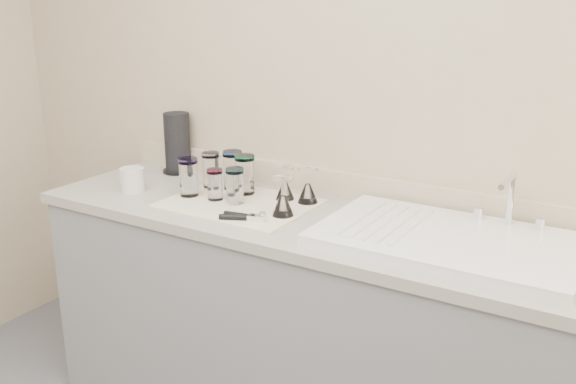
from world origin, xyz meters
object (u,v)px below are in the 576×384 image
Objects in this scene: tumbler_cyan at (233,170)px; goblet_front_right at (283,203)px; white_mug at (132,180)px; sink_unit at (448,239)px; paper_towel_roll at (177,144)px; tumbler_blue at (215,184)px; goblet_back_left at (285,188)px; tumbler_teal at (211,169)px; tumbler_purple at (245,174)px; tumbler_magenta at (189,177)px; can_opener at (243,217)px; tumbler_lavender at (235,186)px; goblet_back_right at (308,191)px.

tumbler_cyan reaches higher than goblet_front_right.
white_mug is at bearing -147.28° from tumbler_cyan.
tumbler_cyan is at bearing 32.72° from white_mug.
sink_unit is 1.34m from paper_towel_roll.
tumbler_blue is 0.48m from paper_towel_roll.
goblet_back_left is (-0.68, 0.12, 0.03)m from sink_unit.
tumbler_teal is 0.17m from tumbler_purple.
tumbler_purple is (0.17, -0.00, 0.01)m from tumbler_teal.
tumbler_teal is 0.18m from tumbler_blue.
tumbler_teal is at bearing 89.53° from tumbler_magenta.
paper_towel_roll is at bearing 164.75° from tumbler_cyan.
white_mug is (-0.69, -0.05, -0.01)m from goblet_front_right.
paper_towel_roll is at bearing 147.58° from tumbler_blue.
paper_towel_roll is at bearing 95.69° from white_mug.
sink_unit is 5.12× the size of can_opener.
tumbler_cyan is at bearing -15.25° from paper_towel_roll.
tumbler_lavender is at bearing -133.76° from goblet_back_left.
tumbler_magenta is 1.24× the size of tumbler_blue.
goblet_front_right is at bearing -1.11° from tumbler_magenta.
can_opener is (0.22, -0.13, -0.05)m from tumbler_blue.
goblet_front_right is at bearing -175.12° from sink_unit.
goblet_back_left is (0.13, 0.14, -0.03)m from tumbler_lavender.
tumbler_purple is at bearing -1.39° from tumbler_teal.
goblet_back_left is 0.94× the size of goblet_back_right.
goblet_back_left is at bearing 170.41° from sink_unit.
goblet_back_left is at bearing 32.62° from tumbler_blue.
tumbler_teal is 0.24m from tumbler_lavender.
sink_unit reaches higher than white_mug.
goblet_back_left is (0.35, 0.16, -0.03)m from tumbler_magenta.
sink_unit is 5.81× the size of white_mug.
goblet_front_right is (0.44, -0.15, -0.03)m from tumbler_teal.
can_opener is (0.17, -0.26, -0.07)m from tumbler_purple.
tumbler_purple is 0.48m from paper_towel_roll.
tumbler_cyan is 0.39m from goblet_front_right.
tumbler_magenta reaches higher than goblet_back_left.
can_opener is 0.60m from white_mug.
tumbler_blue is 0.86× the size of white_mug.
tumbler_purple reaches higher than tumbler_blue.
goblet_back_right is at bearing 71.17° from can_opener.
tumbler_lavender is at bearing -30.64° from tumbler_teal.
tumbler_cyan is 1.11× the size of white_mug.
goblet_back_right is (0.27, 0.03, -0.03)m from tumbler_purple.
goblet_back_right is at bearing 0.37° from tumbler_cyan.
tumbler_cyan is 1.15× the size of tumbler_lavender.
goblet_back_right is (0.44, 0.03, -0.03)m from tumbler_teal.
paper_towel_roll is (-0.28, 0.27, 0.05)m from tumbler_magenta.
tumbler_cyan is 0.16m from tumbler_blue.
tumbler_cyan is at bearing 178.14° from goblet_back_left.
goblet_front_right is (0.09, -0.17, 0.00)m from goblet_back_left.
tumbler_lavender is (0.21, 0.02, -0.01)m from tumbler_magenta.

